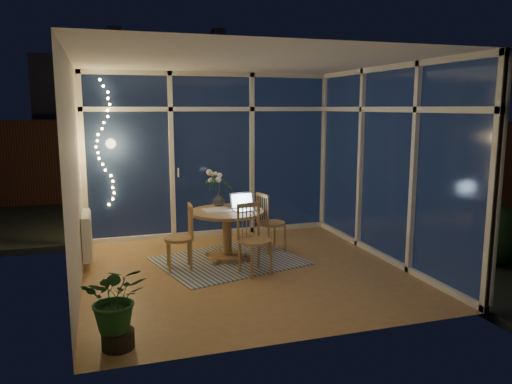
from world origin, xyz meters
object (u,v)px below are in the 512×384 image
laptop (246,201)px  flower_vase (219,199)px  dining_table (227,235)px  potted_plant (116,306)px  chair_right (272,222)px  chair_left (179,237)px  chair_front (255,239)px

laptop → flower_vase: laptop is taller
flower_vase → dining_table: bearing=-84.8°
laptop → potted_plant: laptop is taller
potted_plant → flower_vase: bearing=59.6°
chair_right → laptop: (-0.46, -0.23, 0.37)m
chair_right → chair_left: bearing=93.5°
chair_front → potted_plant: size_ratio=1.17×
chair_left → chair_front: 0.99m
chair_right → chair_front: 1.03m
chair_front → potted_plant: chair_front is taller
dining_table → potted_plant: potted_plant is taller
laptop → potted_plant: 2.82m
chair_left → chair_front: bearing=64.6°
laptop → potted_plant: bearing=-138.2°
chair_front → laptop: bearing=68.6°
chair_front → laptop: 0.75m
chair_left → laptop: size_ratio=2.52×
dining_table → laptop: bearing=-12.0°
chair_left → chair_right: (1.40, 0.42, 0.01)m
chair_left → dining_table: bearing=111.7°
chair_left → potted_plant: 2.14m
chair_front → laptop: laptop is taller
laptop → flower_vase: bearing=116.3°
chair_right → chair_front: size_ratio=0.98×
chair_front → chair_right: bearing=43.9°
flower_vase → chair_front: bearing=-78.5°
chair_right → potted_plant: 3.27m
dining_table → chair_front: 0.74m
chair_right → flower_vase: size_ratio=4.16×
laptop → potted_plant: (-1.78, -2.15, -0.42)m
dining_table → flower_vase: size_ratio=4.75×
chair_front → potted_plant: 2.28m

